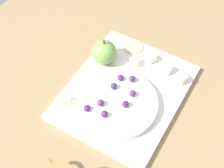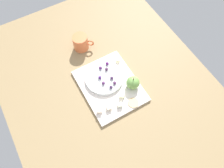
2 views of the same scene
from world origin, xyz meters
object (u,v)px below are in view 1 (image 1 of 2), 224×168
at_px(platter, 125,92).
at_px(serving_dish, 118,104).
at_px(grape_0, 114,86).
at_px(cracker_0, 133,47).
at_px(cheese_cube_1, 167,69).
at_px(cheese_cube_2, 182,79).
at_px(cheese_cube_4, 65,100).
at_px(grape_4, 133,93).
at_px(grape_6, 133,77).
at_px(cheese_cube_3, 151,58).
at_px(grape_1, 126,104).
at_px(grape_3, 101,103).
at_px(apple_whole, 104,52).
at_px(grape_7, 121,78).
at_px(grape_2, 87,108).
at_px(cheese_cube_0, 134,62).
at_px(grape_5, 104,114).

xyz_separation_m(platter, serving_dish, (0.05, 0.01, 0.02)).
bearing_deg(grape_0, cracker_0, -169.60).
bearing_deg(cheese_cube_1, platter, -31.27).
distance_m(cheese_cube_2, cheese_cube_4, 0.29).
height_order(grape_4, grape_6, same).
bearing_deg(cheese_cube_2, cheese_cube_3, -102.46).
distance_m(grape_1, grape_3, 0.06).
xyz_separation_m(apple_whole, grape_7, (0.04, 0.07, -0.01)).
bearing_deg(platter, grape_2, -22.74).
bearing_deg(grape_2, grape_0, 165.77).
bearing_deg(cheese_cube_0, grape_5, 6.09).
bearing_deg(cheese_cube_0, grape_1, 19.87).
xyz_separation_m(cheese_cube_1, grape_7, (0.09, -0.08, 0.01)).
height_order(cheese_cube_3, grape_1, grape_1).
xyz_separation_m(cheese_cube_1, cheese_cube_3, (-0.01, -0.05, 0.00)).
distance_m(apple_whole, cracker_0, 0.09).
height_order(platter, grape_4, grape_4).
distance_m(cheese_cube_4, grape_4, 0.16).
bearing_deg(serving_dish, cheese_cube_3, 178.43).
relative_size(grape_2, grape_6, 1.00).
distance_m(grape_5, grape_7, 0.11).
distance_m(grape_0, grape_1, 0.06).
height_order(cheese_cube_0, cheese_cube_2, same).
bearing_deg(grape_3, grape_7, 177.82).
bearing_deg(apple_whole, grape_0, 43.68).
distance_m(cheese_cube_4, grape_3, 0.09).
distance_m(grape_5, grape_6, 0.12).
xyz_separation_m(apple_whole, cheese_cube_0, (-0.03, 0.07, -0.02)).
xyz_separation_m(cheese_cube_2, grape_7, (0.08, -0.13, 0.01)).
distance_m(grape_3, grape_4, 0.08).
xyz_separation_m(platter, grape_4, (0.01, 0.03, 0.03)).
xyz_separation_m(cheese_cube_1, grape_3, (0.18, -0.09, 0.02)).
bearing_deg(grape_7, platter, 57.76).
distance_m(serving_dish, grape_0, 0.04).
distance_m(platter, apple_whole, 0.12).
height_order(grape_2, grape_6, grape_6).
bearing_deg(cheese_cube_4, grape_3, 108.62).
distance_m(platter, grape_2, 0.11).
bearing_deg(grape_0, cheese_cube_4, -44.96).
bearing_deg(grape_7, cheese_cube_4, -36.67).
distance_m(cheese_cube_1, cheese_cube_2, 0.05).
distance_m(grape_0, grape_7, 0.03).
bearing_deg(serving_dish, grape_0, -133.97).
bearing_deg(platter, grape_1, 29.84).
distance_m(platter, grape_0, 0.04).
height_order(cheese_cube_2, grape_5, grape_5).
xyz_separation_m(cheese_cube_0, grape_1, (0.13, 0.05, 0.02)).
distance_m(cheese_cube_1, grape_6, 0.10).
relative_size(cheese_cube_0, cheese_cube_4, 1.00).
xyz_separation_m(platter, grape_5, (0.10, -0.00, 0.03)).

